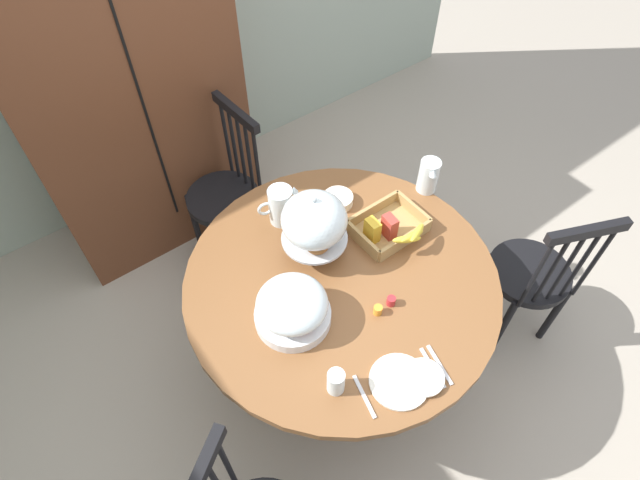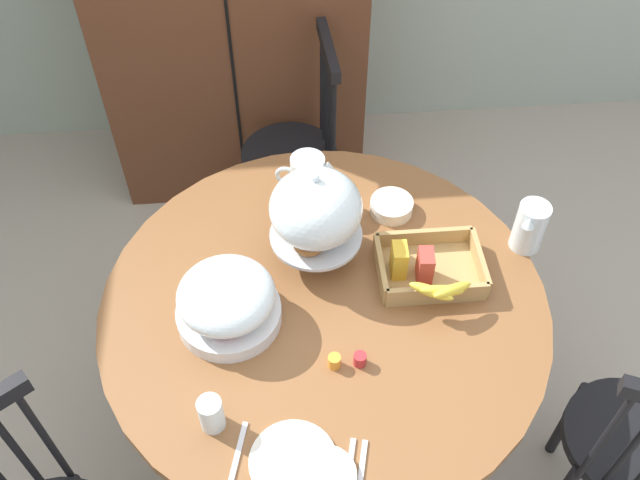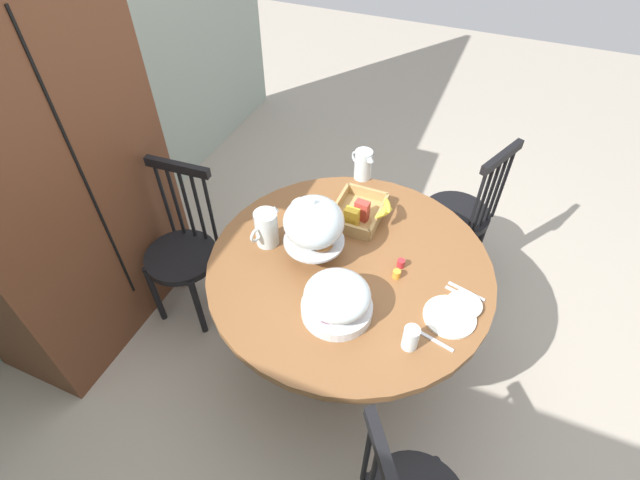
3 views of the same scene
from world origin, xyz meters
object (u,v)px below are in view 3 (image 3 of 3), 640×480
Objects in this scene: pastry_stand_with_dome at (314,224)px; cereal_bowl at (304,209)px; milk_pitcher at (363,165)px; cereal_basket at (361,213)px; fruit_platter_covered at (336,299)px; wooden_armoire at (44,180)px; china_plate_small at (464,304)px; windsor_chair_near_window at (183,253)px; china_plate_large at (449,317)px; dining_table at (348,290)px; drinking_glass at (411,338)px; windsor_chair_facing_door at (460,216)px; orange_juice_pitcher at (267,229)px.

pastry_stand_with_dome reaches higher than cereal_bowl.
milk_pitcher is 0.35m from cereal_basket.
fruit_platter_covered reaches higher than cereal_basket.
wooden_armoire reaches higher than china_plate_small.
china_plate_large is (-0.09, -1.45, 0.29)m from windsor_chair_near_window.
milk_pitcher reaches higher than dining_table.
fruit_platter_covered is 2.14× the size of cereal_bowl.
cereal_basket is (0.35, -0.91, 0.33)m from windsor_chair_near_window.
cereal_bowl is (-0.40, 0.18, -0.06)m from milk_pitcher.
cereal_bowl is at bearing -65.17° from wooden_armoire.
cereal_bowl is (0.26, 0.17, -0.18)m from pastry_stand_with_dome.
windsor_chair_near_window is at bearing 77.92° from drinking_glass.
windsor_chair_facing_door is at bearing 8.02° from china_plate_small.
wooden_armoire is at bearing 101.23° from pastry_stand_with_dome.
windsor_chair_facing_door reaches higher than orange_juice_pitcher.
fruit_platter_covered is 0.33m from drinking_glass.
drinking_glass is (-0.28, 0.17, 0.04)m from china_plate_small.
wooden_armoire reaches higher than cereal_bowl.
cereal_basket reaches higher than drinking_glass.
pastry_stand_with_dome is 0.38m from cereal_basket.
cereal_bowl is at bearing 129.91° from windsor_chair_facing_door.
pastry_stand_with_dome is at bearing 60.29° from drinking_glass.
china_plate_large is 0.09m from china_plate_small.
cereal_basket is 0.70m from china_plate_large.
windsor_chair_facing_door is 1.27m from orange_juice_pitcher.
cereal_basket is at bearing -77.89° from cereal_bowl.
fruit_platter_covered is 1.56× the size of orange_juice_pitcher.
drinking_glass is at bearing -131.07° from dining_table.
wooden_armoire is 6.53× the size of fruit_platter_covered.
dining_table is at bearing -126.20° from cereal_bowl.
drinking_glass is (-1.19, 0.04, 0.34)m from windsor_chair_facing_door.
drinking_glass is at bearing -151.25° from milk_pitcher.
windsor_chair_near_window is 8.86× the size of drinking_glass.
windsor_chair_facing_door is 1.02m from cereal_bowl.
orange_juice_pitcher is at bearing 132.50° from cereal_basket.
windsor_chair_near_window is 1.40m from drinking_glass.
china_plate_large is (-0.11, -0.66, -0.19)m from pastry_stand_with_dome.
windsor_chair_near_window is 1.64m from windsor_chair_facing_door.
windsor_chair_near_window and windsor_chair_facing_door have the same top height.
china_plate_large is at bearing -175.13° from windsor_chair_facing_door.
pastry_stand_with_dome reaches higher than milk_pitcher.
cereal_bowl is 1.27× the size of drinking_glass.
windsor_chair_near_window reaches higher than fruit_platter_covered.
wooden_armoire is 2.01× the size of windsor_chair_near_window.
pastry_stand_with_dome is 3.13× the size of drinking_glass.
dining_table is 0.39m from cereal_basket.
cereal_bowl is (0.37, 0.83, 0.02)m from china_plate_large.
milk_pitcher is at bearing 12.27° from fruit_platter_covered.
cereal_bowl is (0.27, -0.07, -0.06)m from orange_juice_pitcher.
fruit_platter_covered is at bearing -119.77° from orange_juice_pitcher.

